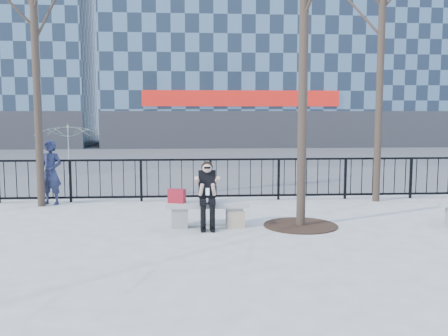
{
  "coord_description": "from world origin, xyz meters",
  "views": [
    {
      "loc": [
        -0.35,
        -9.92,
        2.29
      ],
      "look_at": [
        0.4,
        0.8,
        1.1
      ],
      "focal_mm": 40.0,
      "sensor_mm": 36.0,
      "label": 1
    }
  ],
  "objects": [
    {
      "name": "vendor_umbrella",
      "position": [
        -4.31,
        6.63,
        0.98
      ],
      "size": [
        2.65,
        2.68,
        1.95
      ],
      "primitive_type": "imported",
      "rotation": [
        0.0,
        0.0,
        -0.28
      ],
      "color": "#D8EA34",
      "rests_on": "ground"
    },
    {
      "name": "tree_left",
      "position": [
        -4.0,
        2.5,
        4.86
      ],
      "size": [
        2.8,
        2.8,
        6.5
      ],
      "color": "black",
      "rests_on": "ground"
    },
    {
      "name": "tree_grate",
      "position": [
        1.9,
        -0.1,
        0.01
      ],
      "size": [
        1.5,
        1.5,
        0.02
      ],
      "primitive_type": "cylinder",
      "color": "black",
      "rests_on": "ground"
    },
    {
      "name": "ground",
      "position": [
        0.0,
        0.0,
        0.0
      ],
      "size": [
        120.0,
        120.0,
        0.0
      ],
      "primitive_type": "plane",
      "color": "gray",
      "rests_on": "ground"
    },
    {
      "name": "street_surface",
      "position": [
        0.0,
        15.0,
        0.0
      ],
      "size": [
        60.0,
        23.0,
        0.01
      ],
      "primitive_type": "cube",
      "color": "#474747",
      "rests_on": "ground"
    },
    {
      "name": "handbag",
      "position": [
        -0.61,
        0.02,
        0.63
      ],
      "size": [
        0.37,
        0.27,
        0.28
      ],
      "primitive_type": "cube",
      "rotation": [
        0.0,
        0.0,
        -0.37
      ],
      "color": "maroon",
      "rests_on": "bench_main"
    },
    {
      "name": "seated_woman",
      "position": [
        0.0,
        -0.16,
        0.67
      ],
      "size": [
        0.5,
        0.64,
        1.34
      ],
      "color": "black",
      "rests_on": "ground"
    },
    {
      "name": "standing_man",
      "position": [
        -3.81,
        2.71,
        0.81
      ],
      "size": [
        0.68,
        0.54,
        1.62
      ],
      "primitive_type": "imported",
      "rotation": [
        0.0,
        0.0,
        -0.29
      ],
      "color": "black",
      "rests_on": "ground"
    },
    {
      "name": "bench_main",
      "position": [
        0.0,
        0.0,
        0.3
      ],
      "size": [
        1.65,
        0.46,
        0.49
      ],
      "color": "gray",
      "rests_on": "ground"
    },
    {
      "name": "railing",
      "position": [
        0.0,
        3.0,
        0.55
      ],
      "size": [
        14.0,
        0.06,
        1.1
      ],
      "color": "black",
      "rests_on": "ground"
    },
    {
      "name": "shopping_bag",
      "position": [
        0.57,
        -0.17,
        0.17
      ],
      "size": [
        0.36,
        0.15,
        0.33
      ],
      "primitive_type": "cube",
      "rotation": [
        0.0,
        0.0,
        0.07
      ],
      "color": "#C5B18B",
      "rests_on": "ground"
    }
  ]
}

